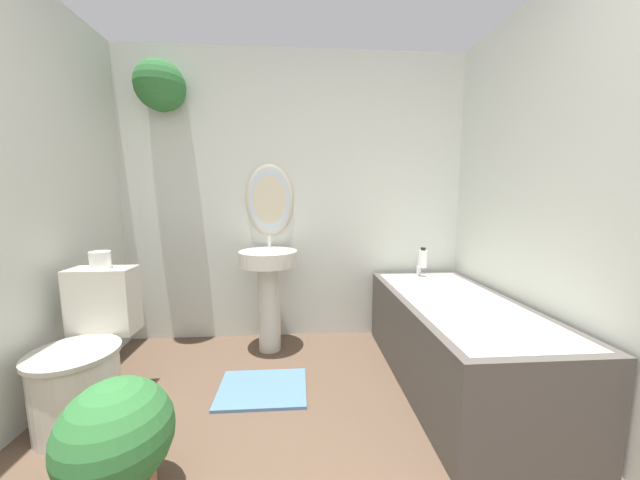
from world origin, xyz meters
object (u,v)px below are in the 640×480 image
at_px(toilet, 85,362).
at_px(shampoo_bottle, 423,258).
at_px(potted_plant, 117,440).
at_px(toilet_paper_roll, 100,260).
at_px(bathtub, 455,340).
at_px(pedestal_sink, 269,282).

height_order(toilet, shampoo_bottle, shampoo_bottle).
xyz_separation_m(potted_plant, toilet_paper_roll, (-0.47, 0.77, 0.56)).
relative_size(toilet, bathtub, 0.52).
height_order(pedestal_sink, shampoo_bottle, pedestal_sink).
bearing_deg(toilet_paper_roll, potted_plant, -58.91).
bearing_deg(pedestal_sink, bathtub, -24.04).
distance_m(toilet, potted_plant, 0.73).
xyz_separation_m(toilet, potted_plant, (0.47, -0.56, -0.03)).
relative_size(pedestal_sink, bathtub, 0.58).
distance_m(bathtub, shampoo_bottle, 0.75).
bearing_deg(bathtub, shampoo_bottle, 88.93).
height_order(toilet, pedestal_sink, pedestal_sink).
xyz_separation_m(toilet, bathtub, (2.18, 0.19, -0.03)).
bearing_deg(potted_plant, shampoo_bottle, 38.47).
bearing_deg(toilet, shampoo_bottle, 20.28).
height_order(toilet, bathtub, toilet).
relative_size(pedestal_sink, shampoo_bottle, 5.41).
relative_size(pedestal_sink, toilet_paper_roll, 8.19).
xyz_separation_m(pedestal_sink, shampoo_bottle, (1.26, 0.07, 0.16)).
distance_m(bathtub, toilet_paper_roll, 2.25).
bearing_deg(bathtub, toilet, -175.12).
bearing_deg(toilet, toilet_paper_roll, 90.00).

